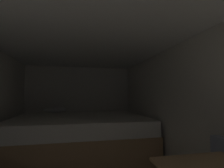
# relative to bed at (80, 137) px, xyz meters

# --- Properties ---
(wall_back) EXTENTS (2.77, 0.05, 2.01)m
(wall_back) POSITION_rel_bed_xyz_m (0.00, 1.07, 0.58)
(wall_back) COLOR silver
(wall_back) RESTS_ON ground
(wall_right) EXTENTS (0.05, 4.77, 2.01)m
(wall_right) POSITION_rel_bed_xyz_m (1.36, -1.34, 0.58)
(wall_right) COLOR silver
(wall_right) RESTS_ON ground
(ceiling_slab) EXTENTS (2.77, 4.77, 0.05)m
(ceiling_slab) POSITION_rel_bed_xyz_m (0.00, -1.34, 1.61)
(ceiling_slab) COLOR white
(ceiling_slab) RESTS_ON wall_left
(bed) EXTENTS (2.55, 2.01, 0.99)m
(bed) POSITION_rel_bed_xyz_m (0.00, 0.00, 0.00)
(bed) COLOR tan
(bed) RESTS_ON ground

